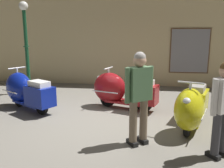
{
  "coord_description": "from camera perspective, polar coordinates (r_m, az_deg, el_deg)",
  "views": [
    {
      "loc": [
        0.97,
        -4.97,
        1.94
      ],
      "look_at": [
        0.18,
        0.73,
        0.72
      ],
      "focal_mm": 38.33,
      "sensor_mm": 36.0,
      "label": 1
    }
  ],
  "objects": [
    {
      "name": "ground_plane",
      "position": [
        5.42,
        -2.95,
        -9.0
      ],
      "size": [
        60.0,
        60.0,
        0.0
      ],
      "primitive_type": "plane",
      "color": "slate"
    },
    {
      "name": "showroom_back_wall",
      "position": [
        9.08,
        1.94,
        11.14
      ],
      "size": [
        18.0,
        0.24,
        3.62
      ],
      "color": "#CCB784",
      "rests_on": "ground"
    },
    {
      "name": "scooter_0",
      "position": [
        6.59,
        -20.03,
        -1.49
      ],
      "size": [
        1.76,
        1.33,
        1.07
      ],
      "rotation": [
        0.0,
        0.0,
        2.6
      ],
      "color": "black",
      "rests_on": "ground"
    },
    {
      "name": "scooter_1",
      "position": [
        6.25,
        1.73,
        -1.47
      ],
      "size": [
        1.81,
        1.0,
        1.07
      ],
      "rotation": [
        0.0,
        0.0,
        2.83
      ],
      "color": "black",
      "rests_on": "ground"
    },
    {
      "name": "scooter_2",
      "position": [
        5.09,
        18.48,
        -5.27
      ],
      "size": [
        1.06,
        1.81,
        1.06
      ],
      "rotation": [
        0.0,
        0.0,
        -1.92
      ],
      "color": "black",
      "rests_on": "ground"
    },
    {
      "name": "lamppost",
      "position": [
        8.15,
        -19.77,
        8.74
      ],
      "size": [
        0.28,
        0.28,
        2.91
      ],
      "color": "#144728",
      "rests_on": "ground"
    },
    {
      "name": "visitor_0",
      "position": [
        4.05,
        24.95,
        -4.3
      ],
      "size": [
        0.42,
        0.38,
        1.53
      ],
      "rotation": [
        0.0,
        0.0,
        2.25
      ],
      "color": "black",
      "rests_on": "ground"
    },
    {
      "name": "visitor_1",
      "position": [
        4.11,
        6.47,
        -2.0
      ],
      "size": [
        0.47,
        0.41,
        1.65
      ],
      "rotation": [
        0.0,
        0.0,
        2.2
      ],
      "color": "black",
      "rests_on": "ground"
    }
  ]
}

